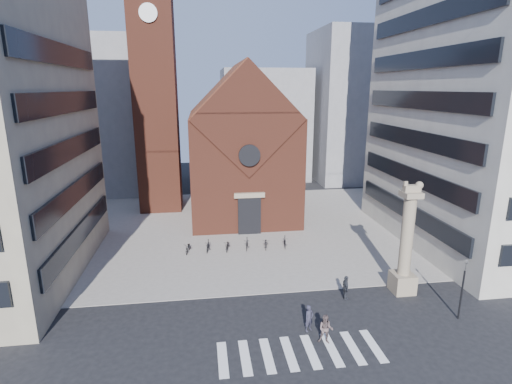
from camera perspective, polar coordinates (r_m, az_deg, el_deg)
ground at (r=27.74m, az=3.56°, el=-18.32°), size 120.00×120.00×0.00m
piazza at (r=44.66m, az=-1.27°, el=-5.03°), size 46.00×30.00×0.05m
zebra_crossing at (r=25.45m, az=6.30°, el=-21.80°), size 10.20×3.20×0.01m
church at (r=48.57m, az=-2.16°, el=6.27°), size 12.00×16.65×18.00m
campanile at (r=51.02m, az=-14.25°, el=14.98°), size 5.50×5.50×31.20m
building_right at (r=45.17m, az=32.75°, el=13.59°), size 18.00×22.00×32.00m
bg_block_left at (r=64.70m, az=-21.83°, el=10.04°), size 16.00×14.00×22.00m
bg_block_mid at (r=68.89m, az=1.15°, el=9.62°), size 14.00×12.00×18.00m
bg_block_right at (r=70.17m, az=14.87°, el=11.69°), size 16.00×14.00×24.00m
lion_column at (r=31.93m, az=20.60°, el=-7.69°), size 1.63×1.60×8.68m
traffic_light at (r=30.35m, az=27.40°, el=-12.06°), size 0.13×0.16×4.30m
pedestrian_0 at (r=26.84m, az=7.59°, el=-17.43°), size 0.77×0.69×1.77m
pedestrian_1 at (r=25.89m, az=9.93°, el=-18.76°), size 1.10×0.99×1.85m
pedestrian_2 at (r=30.70m, az=12.69°, el=-13.20°), size 0.51×1.10×1.85m
scooter_0 at (r=38.42m, az=-9.68°, el=-7.81°), size 0.92×1.90×0.96m
scooter_1 at (r=38.37m, az=-6.88°, el=-7.65°), size 0.78×1.82×1.06m
scooter_2 at (r=38.46m, az=-4.08°, el=-7.61°), size 0.92×1.90×0.96m
scooter_3 at (r=38.59m, az=-1.31°, el=-7.41°), size 0.78×1.82×1.06m
scooter_4 at (r=38.85m, az=1.44°, el=-7.34°), size 0.92×1.90×0.96m
scooter_5 at (r=39.16m, az=4.15°, el=-7.11°), size 0.78×1.82×1.06m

